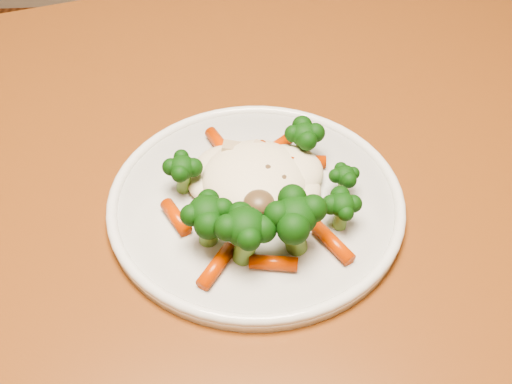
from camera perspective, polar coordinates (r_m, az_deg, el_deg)
dining_table at (r=0.72m, az=7.45°, el=-2.01°), size 1.32×1.06×0.75m
plate at (r=0.58m, az=0.00°, el=-1.01°), size 0.26×0.26×0.01m
meal at (r=0.55m, az=0.32°, el=-0.01°), size 0.18×0.19×0.05m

